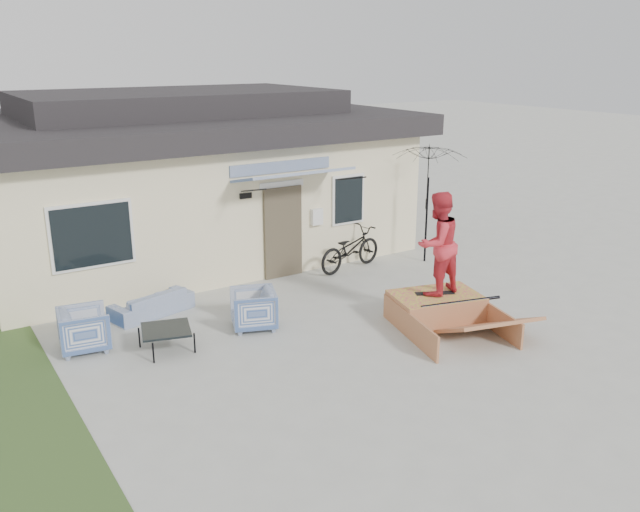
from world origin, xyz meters
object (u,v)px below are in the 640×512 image
loveseat (151,299)px  bicycle (350,244)px  patio_umbrella (428,192)px  skater (438,242)px  skate_ramp (435,308)px  coffee_table (167,339)px  skateboard (435,293)px  armchair_right (253,307)px  armchair_left (84,327)px

loveseat → bicycle: size_ratio=0.86×
patio_umbrella → skater: 3.82m
loveseat → skate_ramp: size_ratio=0.75×
coffee_table → bicycle: (5.27, 1.97, 0.41)m
skateboard → skater: size_ratio=0.38×
skate_ramp → skater: 1.30m
armchair_right → skateboard: 3.47m
loveseat → patio_umbrella: patio_umbrella is taller
skater → skateboard: bearing=180.0°
coffee_table → skateboard: bearing=-17.3°
loveseat → coffee_table: loveseat is taller
armchair_right → patio_umbrella: patio_umbrella is taller
coffee_table → skate_ramp: (4.80, -1.56, 0.07)m
bicycle → skater: size_ratio=0.97×
skater → coffee_table: bearing=-23.9°
armchair_right → skateboard: (3.09, -1.57, 0.16)m
skate_ramp → armchair_left: bearing=172.6°
skate_ramp → skateboard: (0.01, 0.05, 0.30)m
patio_umbrella → skateboard: patio_umbrella is taller
loveseat → coffee_table: (-0.33, -1.73, -0.12)m
coffee_table → skateboard: (4.82, -1.50, 0.37)m
coffee_table → loveseat: bearing=79.3°
skate_ramp → armchair_right: bearing=166.2°
bicycle → patio_umbrella: 2.28m
coffee_table → skater: size_ratio=0.42×
skater → armchair_right: bearing=-33.4°
skateboard → armchair_left: bearing=-175.1°
armchair_left → armchair_right: armchair_left is taller
skate_ramp → patio_umbrella: bearing=65.8°
bicycle → skateboard: (-0.46, -3.47, -0.04)m
armchair_right → skateboard: armchair_right is taller
armchair_right → patio_umbrella: size_ratio=0.37×
armchair_left → coffee_table: size_ratio=1.02×
loveseat → bicycle: (4.94, 0.24, 0.29)m
armchair_left → skateboard: (6.00, -2.29, 0.15)m
coffee_table → patio_umbrella: (7.19, 1.48, 1.55)m
loveseat → skater: bearing=129.2°
coffee_table → bicycle: bicycle is taller
loveseat → armchair_right: size_ratio=1.98×
patio_umbrella → skate_ramp: (-2.39, -3.04, -1.48)m
patio_umbrella → armchair_right: bearing=-165.5°
coffee_table → patio_umbrella: 7.50m
loveseat → skate_ramp: loveseat is taller
armchair_right → coffee_table: (-1.73, -0.06, -0.21)m
skate_ramp → coffee_table: bearing=176.0°
loveseat → patio_umbrella: bearing=162.9°
armchair_left → skate_ramp: size_ratio=0.38×
skateboard → skate_ramp: bearing=-78.2°
bicycle → loveseat: bearing=81.1°
skate_ramp → skateboard: bearing=90.0°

